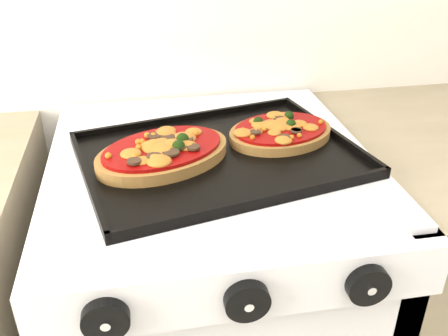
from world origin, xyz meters
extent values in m
cube|color=silver|center=(0.05, 1.70, 0.46)|extent=(0.60, 0.60, 0.91)
cube|color=silver|center=(0.05, 1.39, 0.85)|extent=(0.60, 0.02, 0.09)
cylinder|color=black|center=(-0.14, 1.37, 0.85)|extent=(0.06, 0.02, 0.06)
cylinder|color=black|center=(0.05, 1.37, 0.85)|extent=(0.06, 0.02, 0.06)
cylinder|color=black|center=(0.22, 1.37, 0.85)|extent=(0.06, 0.02, 0.06)
cube|color=black|center=(0.06, 1.67, 0.92)|extent=(0.55, 0.45, 0.02)
camera|label=1|loc=(-0.07, 0.88, 1.34)|focal=40.00mm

